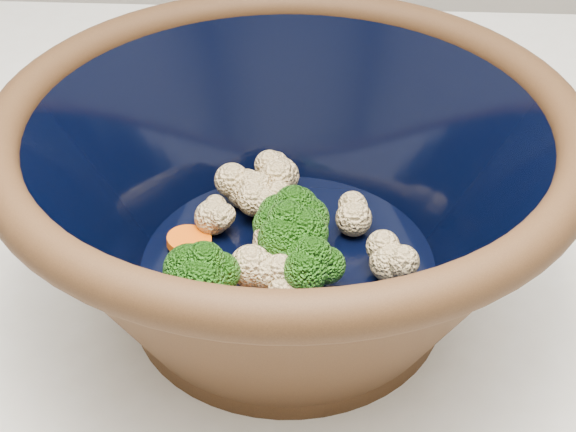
% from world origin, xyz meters
% --- Properties ---
extents(mixing_bowl, '(0.47, 0.47, 0.16)m').
position_xyz_m(mixing_bowl, '(-0.10, 0.07, 0.99)').
color(mixing_bowl, black).
rests_on(mixing_bowl, counter).
extents(vegetable_pile, '(0.17, 0.20, 0.06)m').
position_xyz_m(vegetable_pile, '(-0.11, 0.06, 0.96)').
color(vegetable_pile, '#608442').
rests_on(vegetable_pile, mixing_bowl).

